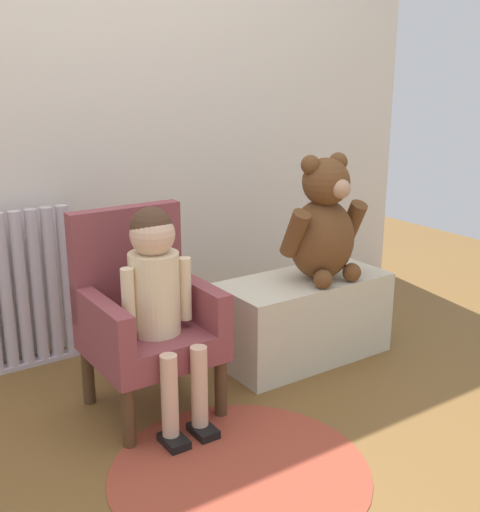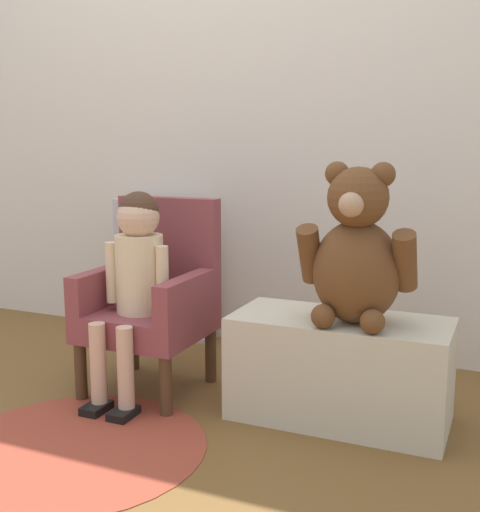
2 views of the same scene
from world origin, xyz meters
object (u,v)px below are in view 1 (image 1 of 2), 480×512
(low_bench, at_px, (304,318))
(large_teddy_bear, at_px, (323,225))
(child_figure, at_px, (158,285))
(radiator, at_px, (14,293))
(child_armchair, at_px, (144,314))
(floor_rug, at_px, (240,471))

(low_bench, bearing_deg, large_teddy_bear, -36.04)
(low_bench, bearing_deg, child_figure, -172.11)
(radiator, bearing_deg, child_armchair, -61.24)
(radiator, height_order, low_bench, radiator)
(radiator, distance_m, low_bench, 1.17)
(low_bench, xyz_separation_m, large_teddy_bear, (0.05, -0.04, 0.40))
(child_armchair, bearing_deg, radiator, 118.76)
(child_armchair, height_order, child_figure, child_figure)
(child_figure, xyz_separation_m, floor_rug, (0.04, -0.42, -0.48))
(large_teddy_bear, bearing_deg, radiator, 150.71)
(child_figure, height_order, large_teddy_bear, large_teddy_bear)
(large_teddy_bear, bearing_deg, low_bench, 143.96)
(radiator, relative_size, child_armchair, 0.92)
(low_bench, relative_size, floor_rug, 0.89)
(child_armchair, distance_m, child_figure, 0.18)
(radiator, distance_m, floor_rug, 1.18)
(radiator, height_order, floor_rug, radiator)
(child_armchair, bearing_deg, floor_rug, -85.60)
(child_figure, height_order, floor_rug, child_figure)
(child_figure, bearing_deg, low_bench, 7.89)
(radiator, height_order, large_teddy_bear, large_teddy_bear)
(low_bench, height_order, large_teddy_bear, large_teddy_bear)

